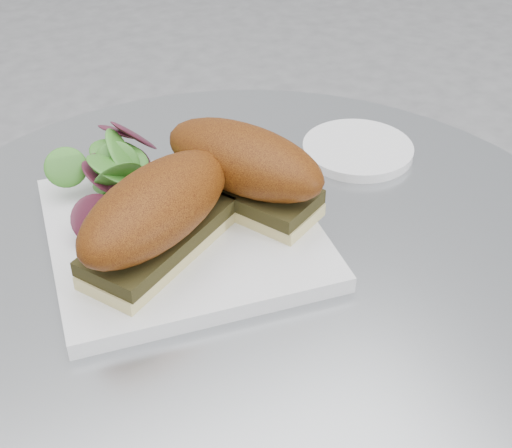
{
  "coord_description": "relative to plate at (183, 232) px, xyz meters",
  "views": [
    {
      "loc": [
        -0.23,
        -0.44,
        1.15
      ],
      "look_at": [
        0.01,
        0.01,
        0.77
      ],
      "focal_mm": 50.0,
      "sensor_mm": 36.0,
      "label": 1
    }
  ],
  "objects": [
    {
      "name": "sandwich_left",
      "position": [
        -0.03,
        -0.03,
        0.05
      ],
      "size": [
        0.19,
        0.16,
        0.08
      ],
      "rotation": [
        0.0,
        0.0,
        0.52
      ],
      "color": "#D1C582",
      "rests_on": "plate"
    },
    {
      "name": "salad",
      "position": [
        -0.03,
        0.07,
        0.03
      ],
      "size": [
        0.12,
        0.12,
        0.05
      ],
      "primitive_type": null,
      "color": "green",
      "rests_on": "plate"
    },
    {
      "name": "plate",
      "position": [
        0.0,
        0.0,
        0.0
      ],
      "size": [
        0.28,
        0.28,
        0.02
      ],
      "primitive_type": "cube",
      "rotation": [
        0.0,
        0.0,
        -0.16
      ],
      "color": "white",
      "rests_on": "table"
    },
    {
      "name": "saucer",
      "position": [
        0.23,
        0.05,
        -0.0
      ],
      "size": [
        0.12,
        0.12,
        0.01
      ],
      "primitive_type": "cylinder",
      "color": "white",
      "rests_on": "table"
    },
    {
      "name": "table",
      "position": [
        0.04,
        -0.06,
        -0.25
      ],
      "size": [
        0.7,
        0.7,
        0.73
      ],
      "color": "#B7BABE",
      "rests_on": "ground"
    },
    {
      "name": "sandwich_right",
      "position": [
        0.07,
        0.0,
        0.05
      ],
      "size": [
        0.14,
        0.19,
        0.08
      ],
      "rotation": [
        0.0,
        0.0,
        -1.11
      ],
      "color": "#D1C582",
      "rests_on": "plate"
    }
  ]
}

